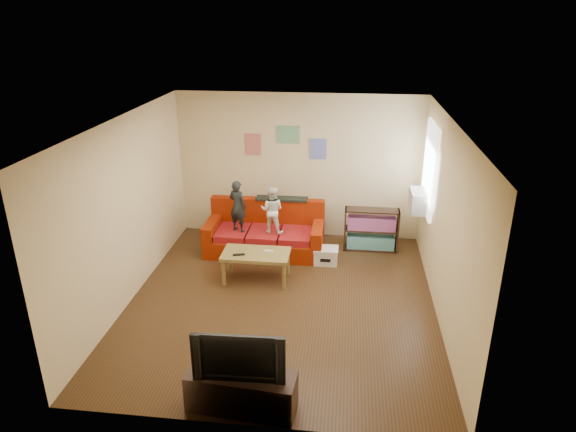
# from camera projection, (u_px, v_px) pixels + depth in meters

# --- Properties ---
(room_shell) EXTENTS (4.52, 5.02, 2.72)m
(room_shell) POSITION_uv_depth(u_px,v_px,m) (281.00, 217.00, 7.17)
(room_shell) COLOR #462D17
(room_shell) RESTS_ON ground
(sofa) EXTENTS (2.07, 0.95, 0.91)m
(sofa) POSITION_uv_depth(u_px,v_px,m) (266.00, 234.00, 9.19)
(sofa) COLOR #8C1F04
(sofa) RESTS_ON ground
(child_a) EXTENTS (0.40, 0.34, 0.92)m
(child_a) POSITION_uv_depth(u_px,v_px,m) (238.00, 206.00, 8.86)
(child_a) COLOR black
(child_a) RESTS_ON sofa
(child_b) EXTENTS (0.44, 0.36, 0.83)m
(child_b) POSITION_uv_depth(u_px,v_px,m) (272.00, 210.00, 8.81)
(child_b) COLOR white
(child_b) RESTS_ON sofa
(coffee_table) EXTENTS (1.06, 0.58, 0.48)m
(coffee_table) POSITION_uv_depth(u_px,v_px,m) (256.00, 257.00, 8.14)
(coffee_table) COLOR olive
(coffee_table) RESTS_ON ground
(remote) EXTENTS (0.19, 0.10, 0.02)m
(remote) POSITION_uv_depth(u_px,v_px,m) (239.00, 255.00, 8.02)
(remote) COLOR black
(remote) RESTS_ON coffee_table
(game_controller) EXTENTS (0.14, 0.05, 0.03)m
(game_controller) POSITION_uv_depth(u_px,v_px,m) (269.00, 251.00, 8.13)
(game_controller) COLOR white
(game_controller) RESTS_ON coffee_table
(bookshelf) EXTENTS (0.96, 0.29, 0.77)m
(bookshelf) POSITION_uv_depth(u_px,v_px,m) (371.00, 232.00, 9.21)
(bookshelf) COLOR #301F15
(bookshelf) RESTS_ON ground
(window) EXTENTS (0.04, 1.08, 1.48)m
(window) POSITION_uv_depth(u_px,v_px,m) (429.00, 169.00, 8.34)
(window) COLOR white
(window) RESTS_ON room_shell
(ac_unit) EXTENTS (0.28, 0.55, 0.35)m
(ac_unit) POSITION_uv_depth(u_px,v_px,m) (419.00, 201.00, 8.56)
(ac_unit) COLOR #B7B2A3
(ac_unit) RESTS_ON window
(artwork_left) EXTENTS (0.30, 0.01, 0.40)m
(artwork_left) POSITION_uv_depth(u_px,v_px,m) (253.00, 144.00, 9.40)
(artwork_left) COLOR #D87266
(artwork_left) RESTS_ON room_shell
(artwork_center) EXTENTS (0.42, 0.01, 0.32)m
(artwork_center) POSITION_uv_depth(u_px,v_px,m) (288.00, 135.00, 9.26)
(artwork_center) COLOR #72B27F
(artwork_center) RESTS_ON room_shell
(artwork_right) EXTENTS (0.30, 0.01, 0.38)m
(artwork_right) POSITION_uv_depth(u_px,v_px,m) (318.00, 149.00, 9.29)
(artwork_right) COLOR #727FCC
(artwork_right) RESTS_ON room_shell
(file_box) EXTENTS (0.41, 0.32, 0.29)m
(file_box) POSITION_uv_depth(u_px,v_px,m) (326.00, 256.00, 8.76)
(file_box) COLOR white
(file_box) RESTS_ON ground
(tv_stand) EXTENTS (1.21, 0.48, 0.44)m
(tv_stand) POSITION_uv_depth(u_px,v_px,m) (242.00, 391.00, 5.54)
(tv_stand) COLOR #3D2A24
(tv_stand) RESTS_ON ground
(television) EXTENTS (0.98, 0.16, 0.56)m
(television) POSITION_uv_depth(u_px,v_px,m) (240.00, 353.00, 5.35)
(television) COLOR black
(television) RESTS_ON tv_stand
(tissue) EXTENTS (0.11, 0.11, 0.09)m
(tissue) POSITION_uv_depth(u_px,v_px,m) (323.00, 261.00, 8.80)
(tissue) COLOR white
(tissue) RESTS_ON ground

